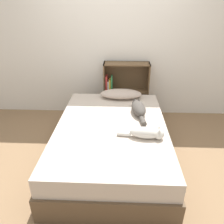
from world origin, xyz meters
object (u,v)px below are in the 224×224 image
Objects in this scene: cat_light at (147,133)px; cat_dark at (138,108)px; bed at (112,142)px; bookshelf at (124,89)px; pillow at (121,94)px.

cat_dark is (-0.06, 0.60, 0.01)m from cat_light.
bookshelf is (0.17, 1.27, 0.24)m from bed.
bookshelf reaches higher than cat_dark.
bookshelf reaches higher than cat_light.
bed is 2.06× the size of bookshelf.
cat_light is 0.54× the size of bookshelf.
cat_light is 0.60m from cat_dark.
cat_dark is at bearing -79.08° from bookshelf.
pillow is 0.66× the size of bookshelf.
cat_dark is at bearing 101.17° from cat_light.
bookshelf reaches higher than bed.
pillow is 1.23× the size of cat_light.
bed is at bearing 125.06° from cat_dark.
bed is 3.84× the size of cat_light.
cat_light reaches higher than pillow.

